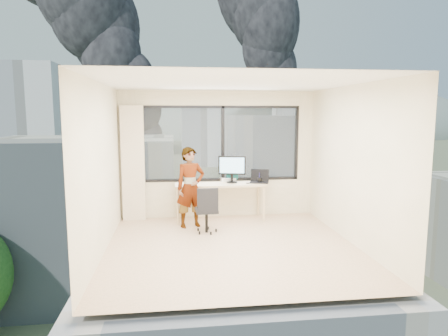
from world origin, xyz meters
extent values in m
cube|color=beige|center=(0.00, 0.00, 0.00)|extent=(4.00, 4.00, 0.01)
cube|color=white|center=(0.00, 0.00, 2.60)|extent=(4.00, 4.00, 0.01)
cube|color=beige|center=(0.00, -2.00, 1.30)|extent=(4.00, 0.01, 2.60)
cube|color=beige|center=(-2.00, 0.00, 1.30)|extent=(0.01, 4.00, 2.60)
cube|color=beige|center=(2.00, 0.00, 1.30)|extent=(0.01, 4.00, 2.60)
cube|color=beige|center=(-1.72, 1.88, 1.15)|extent=(0.45, 0.14, 2.30)
cube|color=beige|center=(0.00, 1.66, 0.38)|extent=(1.80, 0.60, 0.75)
imported|color=#2D2D33|center=(-0.61, 1.24, 0.76)|extent=(0.64, 0.51, 1.52)
cube|color=white|center=(0.19, 1.92, 0.79)|extent=(0.33, 0.29, 0.07)
cube|color=black|center=(0.58, 1.58, 0.76)|extent=(0.13, 0.08, 0.01)
cylinder|color=black|center=(0.80, 1.61, 0.80)|extent=(0.11, 0.11, 0.11)
ellipsoid|color=#0D5353|center=(0.29, 1.89, 0.85)|extent=(0.28, 0.16, 0.20)
cube|color=#515B3D|center=(0.00, 120.00, -14.00)|extent=(400.00, 400.00, 0.04)
cube|color=beige|center=(-9.00, 30.00, -7.00)|extent=(16.00, 12.00, 14.00)
cube|color=white|center=(12.00, 38.00, -6.00)|extent=(14.00, 13.00, 16.00)
cube|color=silver|center=(-35.00, 95.00, 0.00)|extent=(14.00, 14.00, 28.00)
cube|color=silver|center=(8.00, 120.00, 1.00)|extent=(13.00, 13.00, 30.00)
cube|color=silver|center=(45.00, 140.00, -1.00)|extent=(15.00, 15.00, 26.00)
cube|color=silver|center=(-60.00, 150.00, -3.00)|extent=(16.00, 14.00, 22.00)
ellipsoid|color=slate|center=(-120.00, 320.00, -14.00)|extent=(288.00, 216.00, 90.00)
ellipsoid|color=slate|center=(100.00, 320.00, -14.00)|extent=(300.00, 220.00, 96.00)
camera|label=1|loc=(-0.89, -6.09, 2.13)|focal=31.61mm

